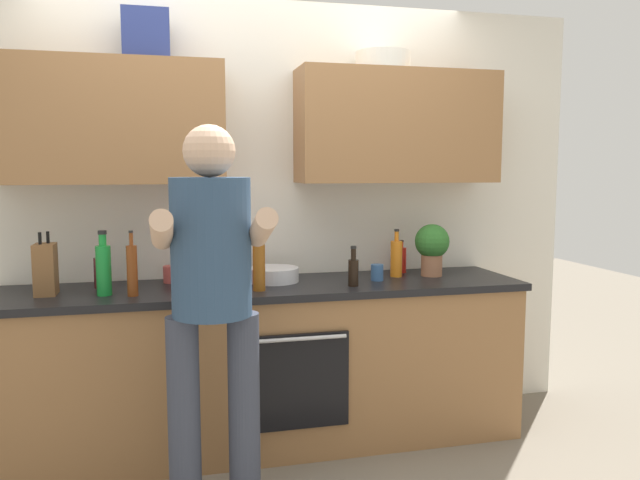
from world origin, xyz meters
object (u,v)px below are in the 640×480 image
at_px(potted_herb, 432,246).
at_px(grocery_bag_crisps, 205,270).
at_px(bottle_vinegar, 132,270).
at_px(bottle_wine, 100,272).
at_px(bottle_hotsauce, 401,260).
at_px(knife_block, 45,269).
at_px(bottle_syrup, 259,266).
at_px(bottle_soy, 353,271).
at_px(person_standing, 212,290).
at_px(mixing_bowl, 274,275).
at_px(bottle_juice, 396,258).
at_px(bottle_soda, 104,268).
at_px(cup_ceramic, 171,274).
at_px(cup_tea, 377,272).

xyz_separation_m(potted_herb, grocery_bag_crisps, (-1.33, -0.07, -0.08)).
bearing_deg(bottle_vinegar, bottle_wine, 123.10).
xyz_separation_m(bottle_hotsauce, knife_block, (-1.98, -0.21, 0.05)).
relative_size(bottle_syrup, bottle_soy, 1.42).
distance_m(person_standing, mixing_bowl, 0.86).
distance_m(bottle_hotsauce, grocery_bag_crisps, 1.21).
distance_m(bottle_vinegar, potted_herb, 1.70).
height_order(bottle_hotsauce, bottle_wine, bottle_wine).
bearing_deg(person_standing, knife_block, 139.38).
height_order(bottle_juice, grocery_bag_crisps, bottle_juice).
distance_m(bottle_soda, potted_herb, 1.83).
height_order(cup_ceramic, knife_block, knife_block).
relative_size(bottle_soy, bottle_soda, 0.67).
bearing_deg(mixing_bowl, bottle_hotsauce, 8.32).
height_order(bottle_wine, potted_herb, potted_herb).
distance_m(bottle_vinegar, grocery_bag_crisps, 0.38).
distance_m(bottle_soy, cup_tea, 0.23).
xyz_separation_m(mixing_bowl, grocery_bag_crisps, (-0.39, -0.10, 0.06)).
distance_m(bottle_wine, cup_ceramic, 0.37).
height_order(bottle_juice, potted_herb, potted_herb).
relative_size(bottle_soy, knife_block, 0.69).
height_order(bottle_hotsauce, cup_tea, bottle_hotsauce).
bearing_deg(person_standing, bottle_wine, 123.38).
xyz_separation_m(cup_tea, mixing_bowl, (-0.58, 0.10, -0.01)).
height_order(bottle_hotsauce, potted_herb, potted_herb).
height_order(bottle_hotsauce, bottle_syrup, bottle_syrup).
xyz_separation_m(person_standing, bottle_juice, (1.12, 0.75, -0.01)).
bearing_deg(bottle_juice, bottle_vinegar, -171.72).
distance_m(bottle_syrup, bottle_vinegar, 0.63).
bearing_deg(bottle_syrup, grocery_bag_crisps, 153.09).
distance_m(bottle_hotsauce, bottle_syrup, 0.99).
height_order(bottle_soda, cup_ceramic, bottle_soda).
bearing_deg(knife_block, bottle_hotsauce, 6.06).
relative_size(bottle_juice, cup_ceramic, 2.97).
height_order(bottle_soy, knife_block, knife_block).
distance_m(person_standing, bottle_wine, 0.96).
height_order(bottle_juice, bottle_soy, bottle_juice).
bearing_deg(cup_ceramic, cup_tea, -10.58).
height_order(bottle_soda, potted_herb, bottle_soda).
relative_size(bottle_soda, grocery_bag_crisps, 1.42).
xyz_separation_m(bottle_juice, grocery_bag_crisps, (-1.11, -0.09, -0.01)).
height_order(bottle_soy, cup_tea, bottle_soy).
height_order(bottle_juice, mixing_bowl, bottle_juice).
xyz_separation_m(bottle_vinegar, bottle_soy, (1.14, -0.01, -0.05)).
relative_size(bottle_juice, bottle_wine, 1.34).
xyz_separation_m(person_standing, potted_herb, (1.34, 0.72, 0.06)).
bearing_deg(person_standing, bottle_syrup, 61.87).
height_order(bottle_syrup, cup_ceramic, bottle_syrup).
relative_size(bottle_wine, knife_block, 0.65).
bearing_deg(bottle_soda, bottle_vinegar, -21.50).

